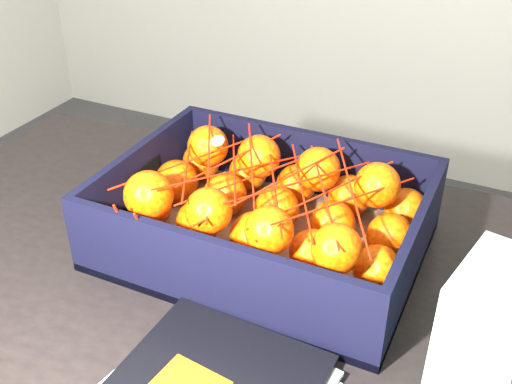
% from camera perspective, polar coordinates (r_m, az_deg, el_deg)
% --- Properties ---
extents(table, '(1.25, 0.88, 0.75)m').
position_cam_1_polar(table, '(0.86, -0.51, -15.66)').
color(table, black).
rests_on(table, ground).
extents(produce_crate, '(0.43, 0.32, 0.12)m').
position_cam_1_polar(produce_crate, '(0.87, 0.86, -3.28)').
color(produce_crate, olive).
rests_on(produce_crate, table).
extents(clementine_heap, '(0.41, 0.30, 0.12)m').
position_cam_1_polar(clementine_heap, '(0.85, 0.65, -1.89)').
color(clementine_heap, '#F14D05').
rests_on(clementine_heap, produce_crate).
extents(mesh_net, '(0.36, 0.28, 0.09)m').
position_cam_1_polar(mesh_net, '(0.82, 0.22, 1.03)').
color(mesh_net, red).
rests_on(mesh_net, clementine_heap).
extents(retail_carton, '(0.10, 0.13, 0.17)m').
position_cam_1_polar(retail_carton, '(0.67, 20.63, -12.80)').
color(retail_carton, white).
rests_on(retail_carton, table).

